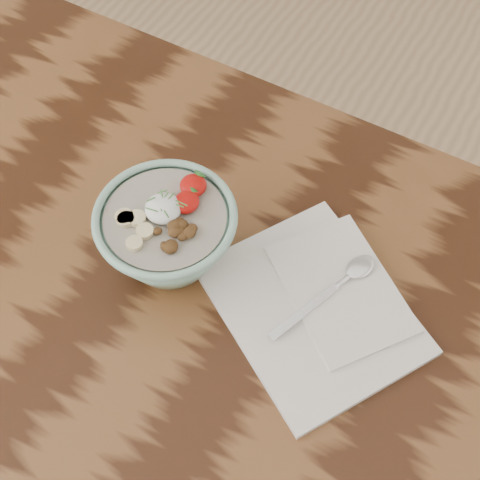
# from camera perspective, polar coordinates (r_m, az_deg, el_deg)

# --- Properties ---
(table) EXTENTS (1.60, 0.90, 0.75)m
(table) POSITION_cam_1_polar(r_m,az_deg,el_deg) (0.95, -0.32, -11.99)
(table) COLOR #33190C
(table) RESTS_ON ground
(breakfast_bowl) EXTENTS (0.19, 0.19, 0.12)m
(breakfast_bowl) POSITION_cam_1_polar(r_m,az_deg,el_deg) (0.88, -6.17, 0.61)
(breakfast_bowl) COLOR #8BBBA6
(breakfast_bowl) RESTS_ON table
(napkin) EXTENTS (0.34, 0.33, 0.02)m
(napkin) POSITION_cam_1_polar(r_m,az_deg,el_deg) (0.89, 6.69, -5.47)
(napkin) COLOR white
(napkin) RESTS_ON table
(spoon) EXTENTS (0.08, 0.18, 0.01)m
(spoon) POSITION_cam_1_polar(r_m,az_deg,el_deg) (0.90, 9.07, -3.21)
(spoon) COLOR silver
(spoon) RESTS_ON napkin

